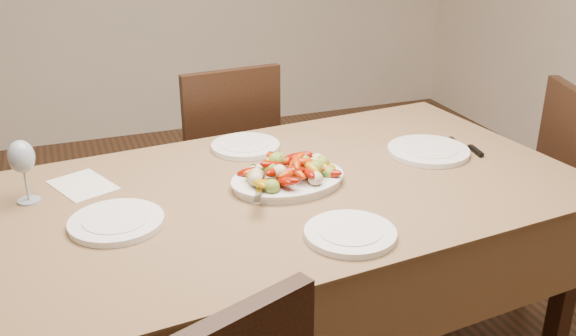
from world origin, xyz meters
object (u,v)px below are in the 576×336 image
Objects in this scene: chair_far at (219,163)px; serving_platter at (288,182)px; plate_near at (350,234)px; plate_left at (116,222)px; plate_right at (428,151)px; dining_table at (288,289)px; wine_glass at (24,170)px; plate_far at (246,147)px.

serving_platter is at bearing 83.98° from chair_far.
serving_platter is 1.43× the size of plate_near.
plate_left is 1.10m from plate_right.
plate_near is (0.04, -0.36, 0.39)m from dining_table.
serving_platter is 1.36× the size of plate_left.
plate_near is at bearing -139.52° from plate_right.
plate_right is (1.09, 0.15, 0.00)m from plate_left.
chair_far is (0.01, 0.91, 0.10)m from dining_table.
chair_far reaches higher than plate_near.
chair_far reaches higher than serving_platter.
dining_table is at bearing -109.85° from serving_platter.
plate_right is at bearing -3.86° from wine_glass.
plate_far reaches higher than dining_table.
wine_glass reaches higher than dining_table.
chair_far is 3.85× the size of plate_near.
plate_left is 0.64m from plate_near.
dining_table is 6.48× the size of plate_right.
serving_platter is at bearing -84.39° from plate_far.
plate_near is (0.03, -1.27, 0.29)m from chair_far.
dining_table is 8.98× the size of wine_glass.
plate_left is (-0.54, -0.98, 0.29)m from chair_far.
chair_far is 2.69× the size of serving_platter.
chair_far is 0.64m from plate_far.
plate_right is at bearing -24.53° from plate_far.
serving_platter reaches higher than plate_left.
plate_far is at bearing 13.86° from wine_glass.
plate_far is 0.99× the size of plate_near.
plate_left is at bearing -172.03° from plate_right.
wine_glass is (-0.76, 0.17, 0.48)m from dining_table.
plate_left is 1.27× the size of wine_glass.
wine_glass is (-0.76, 0.16, 0.09)m from serving_platter.
dining_table is 0.39m from serving_platter.
dining_table is 1.94× the size of chair_far.
wine_glass is at bearing 176.14° from plate_right.
serving_platter reaches higher than plate_far.
serving_platter reaches higher than plate_right.
plate_right and plate_near have the same top height.
dining_table is 5.20× the size of serving_platter.
plate_right is at bearing 7.60° from serving_platter.
wine_glass reaches higher than plate_near.
plate_near is at bearing -83.14° from dining_table.
dining_table is 0.52m from plate_far.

